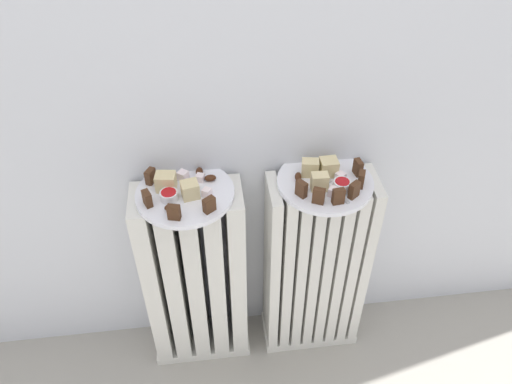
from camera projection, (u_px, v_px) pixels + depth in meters
radiator_left at (196, 280)px, 1.44m from camera, size 0.29×0.14×0.64m
radiator_right at (315, 268)px, 1.47m from camera, size 0.29×0.14×0.64m
plate_left at (185, 193)px, 1.22m from camera, size 0.24×0.24×0.01m
plate_right at (325, 182)px, 1.26m from camera, size 0.24×0.24×0.01m
dark_cake_slice_left_0 at (150, 176)px, 1.23m from camera, size 0.03×0.03×0.04m
dark_cake_slice_left_1 at (147, 199)px, 1.17m from camera, size 0.03×0.03×0.04m
dark_cake_slice_left_2 at (174, 212)px, 1.14m from camera, size 0.03×0.02×0.04m
dark_cake_slice_left_3 at (209, 205)px, 1.16m from camera, size 0.03×0.03×0.04m
marble_cake_slice_left_0 at (190, 190)px, 1.19m from camera, size 0.05×0.04×0.04m
marble_cake_slice_left_1 at (166, 182)px, 1.21m from camera, size 0.05×0.04×0.04m
turkish_delight_left_0 at (183, 175)px, 1.25m from camera, size 0.03×0.03×0.02m
turkish_delight_left_1 at (207, 192)px, 1.20m from camera, size 0.03×0.03×0.02m
turkish_delight_left_2 at (200, 178)px, 1.24m from camera, size 0.02×0.02×0.02m
medjool_date_left_0 at (171, 207)px, 1.17m from camera, size 0.03×0.02×0.02m
medjool_date_left_1 at (199, 172)px, 1.26m from camera, size 0.02×0.03×0.02m
medjool_date_left_2 at (210, 178)px, 1.25m from camera, size 0.03×0.02×0.02m
jam_bowl_left at (169, 195)px, 1.19m from camera, size 0.04×0.04×0.02m
dark_cake_slice_right_0 at (301, 189)px, 1.19m from camera, size 0.03×0.03×0.04m
dark_cake_slice_right_1 at (319, 196)px, 1.18m from camera, size 0.03×0.03×0.04m
dark_cake_slice_right_2 at (338, 196)px, 1.17m from camera, size 0.03×0.02×0.04m
dark_cake_slice_right_3 at (354, 190)px, 1.19m from camera, size 0.03×0.03×0.04m
dark_cake_slice_right_4 at (361, 179)px, 1.22m from camera, size 0.02×0.03×0.04m
dark_cake_slice_right_5 at (358, 168)px, 1.26m from camera, size 0.02×0.03×0.04m
marble_cake_slice_right_0 at (329, 167)px, 1.26m from camera, size 0.04×0.04×0.04m
marble_cake_slice_right_1 at (310, 168)px, 1.25m from camera, size 0.05×0.04×0.04m
marble_cake_slice_right_2 at (319, 182)px, 1.21m from camera, size 0.04×0.03×0.04m
turkish_delight_right_0 at (333, 192)px, 1.20m from camera, size 0.03×0.03×0.02m
turkish_delight_right_1 at (340, 177)px, 1.25m from camera, size 0.03×0.03×0.02m
medjool_date_right_0 at (298, 177)px, 1.25m from camera, size 0.02×0.03×0.02m
medjool_date_right_1 at (303, 186)px, 1.22m from camera, size 0.03×0.02×0.02m
medjool_date_right_2 at (326, 160)px, 1.30m from camera, size 0.03×0.03×0.02m
medjool_date_right_3 at (312, 163)px, 1.29m from camera, size 0.03×0.02×0.02m
jam_bowl_right at (342, 185)px, 1.22m from camera, size 0.04×0.04×0.03m
fork at (334, 188)px, 1.23m from camera, size 0.05×0.11×0.00m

